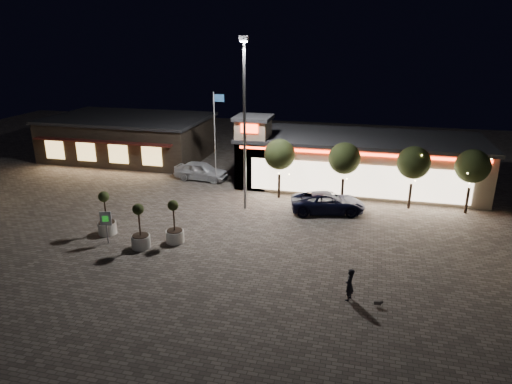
% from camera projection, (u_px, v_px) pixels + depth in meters
% --- Properties ---
extents(ground, '(90.00, 90.00, 0.00)m').
position_uv_depth(ground, '(179.00, 251.00, 27.61)').
color(ground, slate).
rests_on(ground, ground).
extents(retail_building, '(20.40, 8.40, 6.10)m').
position_uv_depth(retail_building, '(353.00, 160.00, 39.22)').
color(retail_building, tan).
rests_on(retail_building, ground).
extents(restaurant_building, '(16.40, 11.00, 4.30)m').
position_uv_depth(restaurant_building, '(130.00, 137.00, 48.42)').
color(restaurant_building, '#382D23').
rests_on(restaurant_building, ground).
extents(floodlight_pole, '(0.60, 0.40, 12.38)m').
position_uv_depth(floodlight_pole, '(244.00, 116.00, 32.20)').
color(floodlight_pole, gray).
rests_on(floodlight_pole, ground).
extents(flagpole, '(0.95, 0.10, 8.00)m').
position_uv_depth(flagpole, '(216.00, 131.00, 38.42)').
color(flagpole, white).
rests_on(flagpole, ground).
extents(string_tree_a, '(2.42, 2.42, 4.79)m').
position_uv_depth(string_tree_a, '(280.00, 155.00, 35.62)').
color(string_tree_a, '#332319').
rests_on(string_tree_a, ground).
extents(string_tree_b, '(2.42, 2.42, 4.79)m').
position_uv_depth(string_tree_b, '(344.00, 159.00, 34.48)').
color(string_tree_b, '#332319').
rests_on(string_tree_b, ground).
extents(string_tree_c, '(2.42, 2.42, 4.79)m').
position_uv_depth(string_tree_c, '(414.00, 163.00, 33.34)').
color(string_tree_c, '#332319').
rests_on(string_tree_c, ground).
extents(string_tree_d, '(2.42, 2.42, 4.79)m').
position_uv_depth(string_tree_d, '(473.00, 166.00, 32.42)').
color(string_tree_d, '#332319').
rests_on(string_tree_d, ground).
extents(pickup_truck, '(5.83, 3.63, 1.50)m').
position_uv_depth(pickup_truck, '(328.00, 203.00, 33.50)').
color(pickup_truck, black).
rests_on(pickup_truck, ground).
extents(white_sedan, '(5.03, 2.37, 1.66)m').
position_uv_depth(white_sedan, '(201.00, 171.00, 41.04)').
color(white_sedan, silver).
rests_on(white_sedan, ground).
extents(pedestrian, '(0.57, 0.71, 1.68)m').
position_uv_depth(pedestrian, '(350.00, 285.00, 22.33)').
color(pedestrian, black).
rests_on(pedestrian, ground).
extents(dog, '(0.45, 0.16, 0.24)m').
position_uv_depth(dog, '(379.00, 303.00, 21.93)').
color(dog, '#59514C').
rests_on(dog, ground).
extents(planter_left, '(1.20, 1.20, 2.94)m').
position_uv_depth(planter_left, '(107.00, 221.00, 29.80)').
color(planter_left, white).
rests_on(planter_left, ground).
extents(planter_mid, '(1.17, 1.17, 2.87)m').
position_uv_depth(planter_mid, '(140.00, 234.00, 27.86)').
color(planter_mid, white).
rests_on(planter_mid, ground).
extents(planter_right, '(1.15, 1.15, 2.82)m').
position_uv_depth(planter_right, '(175.00, 229.00, 28.61)').
color(planter_right, white).
rests_on(planter_right, ground).
extents(valet_sign, '(0.69, 0.26, 2.12)m').
position_uv_depth(valet_sign, '(106.00, 221.00, 28.26)').
color(valet_sign, gray).
rests_on(valet_sign, ground).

